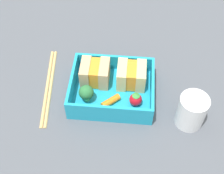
# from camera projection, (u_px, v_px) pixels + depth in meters

# --- Properties ---
(ground_plane) EXTENTS (1.20, 1.20, 0.02)m
(ground_plane) POSITION_uv_depth(u_px,v_px,m) (112.00, 97.00, 0.70)
(ground_plane) COLOR #4B5059
(bento_tray) EXTENTS (0.18, 0.14, 0.01)m
(bento_tray) POSITION_uv_depth(u_px,v_px,m) (112.00, 93.00, 0.68)
(bento_tray) COLOR #1C9AC2
(bento_tray) RESTS_ON ground_plane
(bento_rim) EXTENTS (0.18, 0.14, 0.04)m
(bento_rim) POSITION_uv_depth(u_px,v_px,m) (112.00, 86.00, 0.66)
(bento_rim) COLOR #1C9AC2
(bento_rim) RESTS_ON bento_tray
(sandwich_left) EXTENTS (0.06, 0.06, 0.05)m
(sandwich_left) POSITION_uv_depth(u_px,v_px,m) (95.00, 73.00, 0.68)
(sandwich_left) COLOR tan
(sandwich_left) RESTS_ON bento_tray
(sandwich_center_left) EXTENTS (0.06, 0.06, 0.05)m
(sandwich_center_left) POSITION_uv_depth(u_px,v_px,m) (131.00, 75.00, 0.68)
(sandwich_center_left) COLOR #D3C17F
(sandwich_center_left) RESTS_ON bento_tray
(broccoli_floret) EXTENTS (0.03, 0.03, 0.04)m
(broccoli_floret) POSITION_uv_depth(u_px,v_px,m) (86.00, 93.00, 0.65)
(broccoli_floret) COLOR #92C067
(broccoli_floret) RESTS_ON bento_tray
(carrot_stick_far_left) EXTENTS (0.04, 0.04, 0.01)m
(carrot_stick_far_left) POSITION_uv_depth(u_px,v_px,m) (110.00, 101.00, 0.65)
(carrot_stick_far_left) COLOR orange
(carrot_stick_far_left) RESTS_ON bento_tray
(strawberry_far_left) EXTENTS (0.03, 0.03, 0.03)m
(strawberry_far_left) POSITION_uv_depth(u_px,v_px,m) (136.00, 99.00, 0.65)
(strawberry_far_left) COLOR red
(strawberry_far_left) RESTS_ON bento_tray
(chopstick_pair) EXTENTS (0.04, 0.22, 0.01)m
(chopstick_pair) POSITION_uv_depth(u_px,v_px,m) (49.00, 86.00, 0.70)
(chopstick_pair) COLOR tan
(chopstick_pair) RESTS_ON ground_plane
(drinking_glass) EXTENTS (0.06, 0.06, 0.07)m
(drinking_glass) POSITION_uv_depth(u_px,v_px,m) (191.00, 111.00, 0.62)
(drinking_glass) COLOR white
(drinking_glass) RESTS_ON ground_plane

